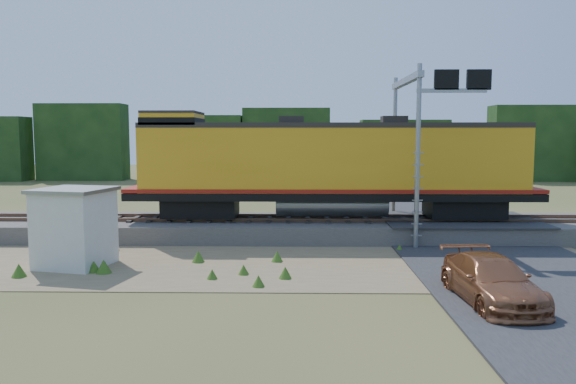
{
  "coord_description": "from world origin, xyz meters",
  "views": [
    {
      "loc": [
        -0.44,
        -19.88,
        4.72
      ],
      "look_at": [
        -0.87,
        3.0,
        2.4
      ],
      "focal_mm": 35.0,
      "sensor_mm": 36.0,
      "label": 1
    }
  ],
  "objects_px": {
    "locomotive": "(326,165)",
    "shed": "(75,227)",
    "signal_gantry": "(418,114)",
    "car": "(491,280)"
  },
  "relations": [
    {
      "from": "locomotive",
      "to": "shed",
      "type": "relative_size",
      "value": 6.58
    },
    {
      "from": "locomotive",
      "to": "car",
      "type": "height_order",
      "value": "locomotive"
    },
    {
      "from": "shed",
      "to": "signal_gantry",
      "type": "bearing_deg",
      "value": 34.64
    },
    {
      "from": "locomotive",
      "to": "car",
      "type": "relative_size",
      "value": 4.18
    },
    {
      "from": "car",
      "to": "signal_gantry",
      "type": "bearing_deg",
      "value": 86.8
    },
    {
      "from": "locomotive",
      "to": "car",
      "type": "xyz_separation_m",
      "value": [
        4.17,
        -10.31,
        -2.7
      ]
    },
    {
      "from": "shed",
      "to": "car",
      "type": "distance_m",
      "value": 14.12
    },
    {
      "from": "shed",
      "to": "signal_gantry",
      "type": "xyz_separation_m",
      "value": [
        13.31,
        5.48,
        4.23
      ]
    },
    {
      "from": "locomotive",
      "to": "car",
      "type": "distance_m",
      "value": 11.45
    },
    {
      "from": "locomotive",
      "to": "signal_gantry",
      "type": "xyz_separation_m",
      "value": [
        4.01,
        -0.68,
        2.32
      ]
    }
  ]
}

